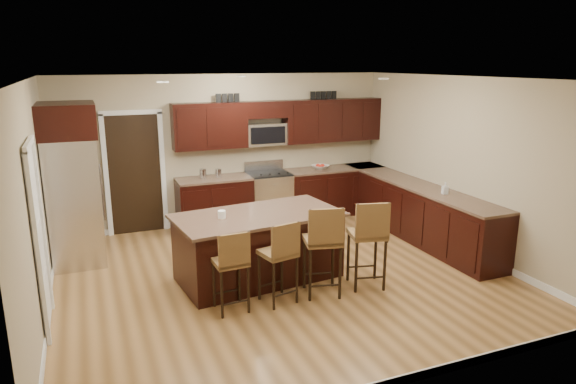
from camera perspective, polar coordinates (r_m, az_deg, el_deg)
name	(u,v)px	position (r m, az deg, el deg)	size (l,w,h in m)	color
floor	(283,276)	(7.28, -0.57, -9.27)	(6.00, 6.00, 0.00)	#9D703E
ceiling	(282,78)	(6.67, -0.63, 12.50)	(6.00, 6.00, 0.00)	silver
wall_back	(228,150)	(9.42, -6.74, 4.67)	(6.00, 6.00, 0.00)	tan
wall_left	(34,205)	(6.43, -26.35, -1.26)	(5.50, 5.50, 0.00)	tan
wall_right	(463,165)	(8.40, 18.86, 2.83)	(5.50, 5.50, 0.00)	tan
base_cabinets	(353,204)	(9.13, 7.24, -1.36)	(4.02, 3.96, 0.92)	black
upper_cabinets	(284,121)	(9.52, -0.44, 7.85)	(4.00, 0.33, 0.80)	black
range	(269,197)	(9.52, -2.16, -0.54)	(0.76, 0.64, 1.11)	silver
microwave	(265,134)	(9.44, -2.54, 6.44)	(0.76, 0.31, 0.40)	silver
doorway	(135,174)	(9.18, -16.63, 1.88)	(0.85, 0.03, 2.06)	black
pantry_door	(38,240)	(6.23, -26.01, -4.86)	(0.03, 0.80, 2.04)	white
letter_decor	(277,96)	(9.43, -1.26, 10.56)	(2.20, 0.03, 0.15)	black
island	(259,248)	(7.08, -3.30, -6.24)	(2.33, 1.40, 0.92)	black
stool_left	(232,262)	(6.09, -6.28, -7.75)	(0.40, 0.40, 1.02)	brown
stool_mid	(281,253)	(6.25, -0.82, -6.79)	(0.47, 0.47, 1.06)	brown
stool_right	(324,241)	(6.43, 3.97, -5.41)	(0.53, 0.53, 1.19)	brown
refrigerator	(73,183)	(8.06, -22.80, 0.94)	(0.79, 0.99, 2.35)	silver
floor_mat	(308,227)	(9.31, 2.29, -3.89)	(0.97, 0.65, 0.01)	olive
fruit_bowl	(320,167)	(9.80, 3.59, 2.80)	(0.31, 0.31, 0.08)	silver
soap_bottle	(445,188)	(8.28, 17.06, 0.41)	(0.08, 0.08, 0.18)	#B2B2B2
canister_tall	(203,174)	(9.07, -9.44, 2.00)	(0.12, 0.12, 0.18)	silver
canister_short	(218,173)	(9.13, -7.74, 2.08)	(0.11, 0.11, 0.15)	silver
island_jar	(222,214)	(6.77, -7.37, -2.47)	(0.10, 0.10, 0.10)	white
stool_extra	(369,234)	(6.73, 8.98, -4.66)	(0.53, 0.53, 1.19)	brown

